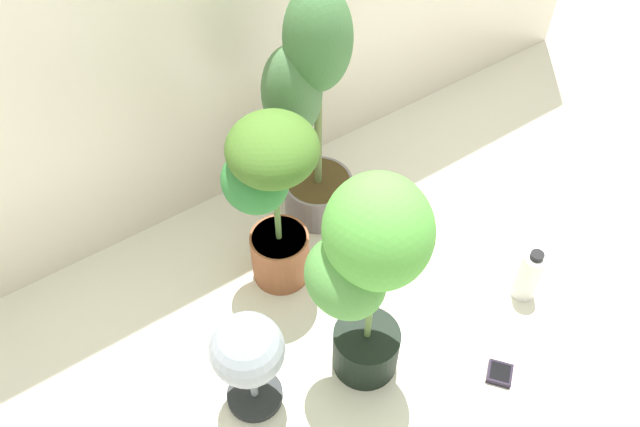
% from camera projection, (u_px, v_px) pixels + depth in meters
% --- Properties ---
extents(ground_plane, '(8.00, 8.00, 0.00)m').
position_uv_depth(ground_plane, '(408.00, 306.00, 2.36)').
color(ground_plane, silver).
rests_on(ground_plane, ground).
extents(potted_plant_back_center, '(0.37, 0.30, 0.99)m').
position_uv_depth(potted_plant_back_center, '(310.00, 105.00, 2.23)').
color(potted_plant_back_center, gray).
rests_on(potted_plant_back_center, ground).
extents(potted_plant_back_left, '(0.40, 0.40, 0.74)m').
position_uv_depth(potted_plant_back_left, '(270.00, 190.00, 2.10)').
color(potted_plant_back_left, '#965434').
rests_on(potted_plant_back_left, ground).
extents(potted_plant_front_left, '(0.36, 0.32, 0.86)m').
position_uv_depth(potted_plant_front_left, '(368.00, 268.00, 1.79)').
color(potted_plant_front_left, black).
rests_on(potted_plant_front_left, ground).
extents(hygrometer_box, '(0.11, 0.11, 0.03)m').
position_uv_depth(hygrometer_box, '(500.00, 373.00, 2.18)').
color(hygrometer_box, black).
rests_on(hygrometer_box, ground).
extents(floor_fan, '(0.22, 0.22, 0.42)m').
position_uv_depth(floor_fan, '(248.00, 353.00, 1.92)').
color(floor_fan, '#232628').
rests_on(floor_fan, ground).
extents(nutrient_bottle, '(0.08, 0.08, 0.23)m').
position_uv_depth(nutrient_bottle, '(529.00, 275.00, 2.31)').
color(nutrient_bottle, white).
rests_on(nutrient_bottle, ground).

